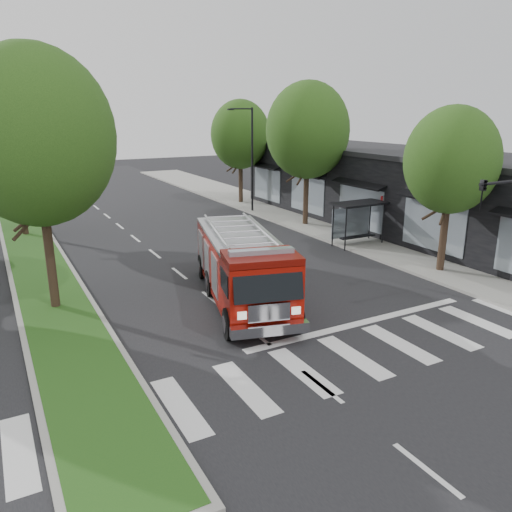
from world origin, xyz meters
The scene contains 12 objects.
ground centered at (0.00, 0.00, 0.00)m, with size 140.00×140.00×0.00m, color black.
sidewalk_right centered at (12.50, 10.00, 0.07)m, with size 5.00×80.00×0.15m, color gray.
median centered at (-6.00, 18.00, 0.08)m, with size 3.00×50.00×0.15m.
storefront_row centered at (17.00, 10.00, 2.50)m, with size 8.00×30.00×5.00m, color black.
bus_shelter centered at (11.20, 8.15, 2.04)m, with size 3.20×1.60×2.61m.
tree_right_near centered at (11.50, 2.00, 5.51)m, with size 4.40×4.40×8.05m.
tree_right_mid centered at (11.50, 14.00, 6.49)m, with size 5.60×5.60×9.72m.
tree_right_far centered at (11.50, 24.00, 5.84)m, with size 5.00×5.00×8.73m.
tree_median_near centered at (-6.00, 6.00, 6.81)m, with size 5.80×5.80×10.16m.
tree_median_far centered at (-6.00, 20.00, 6.49)m, with size 5.60×5.60×9.72m.
streetlight_right_far centered at (10.35, 20.00, 4.48)m, with size 2.11×0.20×8.00m.
fire_engine centered at (1.08, 3.21, 1.50)m, with size 4.89×9.41×3.13m.
Camera 1 is at (-7.84, -14.43, 7.73)m, focal length 35.00 mm.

